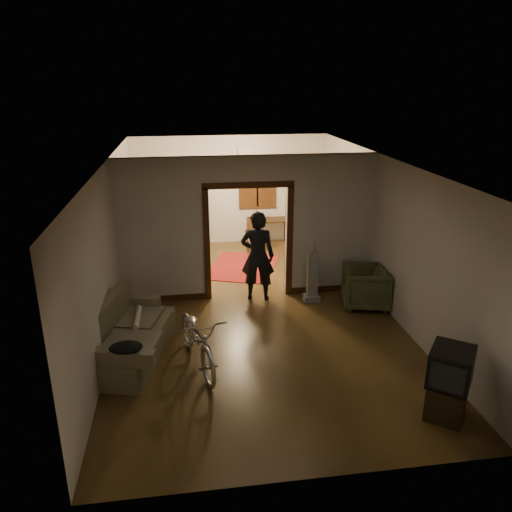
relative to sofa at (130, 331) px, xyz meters
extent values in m
cube|color=#3C2A13|center=(2.13, 1.36, -0.46)|extent=(5.00, 8.50, 0.01)
cube|color=white|center=(2.13, 1.36, 2.34)|extent=(5.00, 8.50, 0.01)
cube|color=beige|center=(2.13, 5.61, 0.94)|extent=(5.00, 0.02, 2.80)
cube|color=beige|center=(-0.37, 1.36, 0.94)|extent=(0.02, 8.50, 2.80)
cube|color=beige|center=(4.63, 1.36, 0.94)|extent=(0.02, 8.50, 2.80)
cube|color=beige|center=(2.13, 2.11, 0.94)|extent=(5.00, 0.14, 2.80)
cube|color=#3C200D|center=(2.13, 2.11, 0.64)|extent=(1.74, 0.20, 2.32)
cube|color=black|center=(2.83, 5.57, 1.09)|extent=(0.98, 0.06, 1.28)
sphere|color=#FFE0A5|center=(2.13, 3.86, 1.89)|extent=(0.24, 0.24, 0.24)
cube|color=silver|center=(3.18, 2.03, 0.79)|extent=(0.08, 0.01, 0.12)
cube|color=brown|center=(0.00, 0.00, 0.00)|extent=(1.36, 2.15, 0.92)
cylinder|color=beige|center=(0.10, 0.30, 0.07)|extent=(0.09, 0.74, 0.09)
ellipsoid|color=black|center=(0.05, -0.91, 0.22)|extent=(0.45, 0.34, 0.13)
imported|color=silver|center=(1.03, -0.40, 0.00)|extent=(1.01, 1.84, 0.92)
imported|color=#444A29|center=(4.27, 1.27, -0.07)|extent=(1.02, 1.00, 0.78)
cube|color=black|center=(4.15, -2.07, -0.23)|extent=(0.67, 0.68, 0.46)
cube|color=black|center=(4.15, -2.07, 0.27)|extent=(0.74, 0.75, 0.48)
cube|color=gray|center=(3.32, 1.64, 0.04)|extent=(0.32, 0.26, 0.99)
imported|color=black|center=(2.29, 1.90, 0.44)|extent=(0.73, 0.56, 1.79)
cube|color=maroon|center=(2.21, 3.67, -0.45)|extent=(1.98, 2.25, 0.01)
cube|color=#253821|center=(0.99, 5.29, 0.34)|extent=(0.82, 0.48, 1.60)
sphere|color=#1E5972|center=(0.99, 5.29, 1.48)|extent=(0.31, 0.31, 0.31)
cube|color=#312010|center=(3.15, 5.25, -0.12)|extent=(0.93, 0.54, 0.67)
cube|color=#312010|center=(2.64, 4.83, 0.01)|extent=(0.42, 0.42, 0.94)
camera|label=1|loc=(0.94, -7.08, 3.68)|focal=35.00mm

